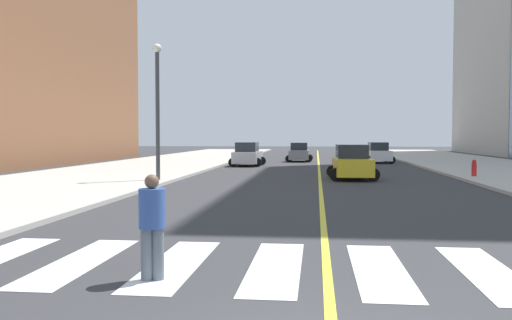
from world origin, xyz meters
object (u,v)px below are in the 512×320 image
object	(u,v)px
car_yellow_nearest	(352,163)
car_silver_third	(248,155)
car_gray_fourth	(299,153)
pedestrian_crossing	(152,222)
fire_hydrant	(474,168)
car_white_second	(378,153)
street_lamp	(158,99)

from	to	relation	value
car_yellow_nearest	car_silver_third	size ratio (longest dim) A/B	1.02
car_gray_fourth	pedestrian_crossing	xyz separation A→B (m)	(-1.10, -40.15, 0.15)
car_silver_third	car_gray_fourth	world-z (taller)	car_silver_third
car_silver_third	fire_hydrant	world-z (taller)	car_silver_third
car_silver_third	pedestrian_crossing	size ratio (longest dim) A/B	2.39
car_yellow_nearest	fire_hydrant	world-z (taller)	car_yellow_nearest
car_gray_fourth	car_white_second	bearing A→B (deg)	-12.30
pedestrian_crossing	fire_hydrant	distance (m)	24.38
car_gray_fourth	pedestrian_crossing	distance (m)	40.17
car_silver_third	pedestrian_crossing	distance (m)	32.93
car_silver_third	fire_hydrant	bearing A→B (deg)	-37.76
car_yellow_nearest	pedestrian_crossing	distance (m)	21.41
fire_hydrant	car_white_second	bearing A→B (deg)	100.66
car_yellow_nearest	pedestrian_crossing	world-z (taller)	car_yellow_nearest
car_gray_fourth	street_lamp	xyz separation A→B (m)	(-6.21, -22.51, 3.32)
fire_hydrant	street_lamp	xyz separation A→B (m)	(-16.06, -4.14, 3.52)
pedestrian_crossing	car_white_second	bearing A→B (deg)	-115.84
car_yellow_nearest	car_silver_third	world-z (taller)	car_yellow_nearest
car_white_second	street_lamp	xyz separation A→B (m)	(-12.89, -20.97, 3.29)
car_white_second	street_lamp	world-z (taller)	street_lamp
car_white_second	car_silver_third	world-z (taller)	car_silver_third
car_white_second	fire_hydrant	world-z (taller)	car_white_second
car_white_second	car_silver_third	xyz separation A→B (m)	(-10.39, -5.78, 0.03)
car_yellow_nearest	street_lamp	size ratio (longest dim) A/B	0.63
pedestrian_crossing	street_lamp	xyz separation A→B (m)	(-5.10, 17.64, 3.16)
street_lamp	pedestrian_crossing	bearing A→B (deg)	-73.87
car_yellow_nearest	car_gray_fourth	xyz separation A→B (m)	(-3.37, 19.22, -0.07)
car_gray_fourth	fire_hydrant	world-z (taller)	car_gray_fourth
car_yellow_nearest	car_gray_fourth	distance (m)	19.52
car_silver_third	pedestrian_crossing	xyz separation A→B (m)	(2.60, -32.83, 0.10)
car_yellow_nearest	car_white_second	xyz separation A→B (m)	(3.31, 17.68, -0.04)
pedestrian_crossing	street_lamp	distance (m)	18.63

